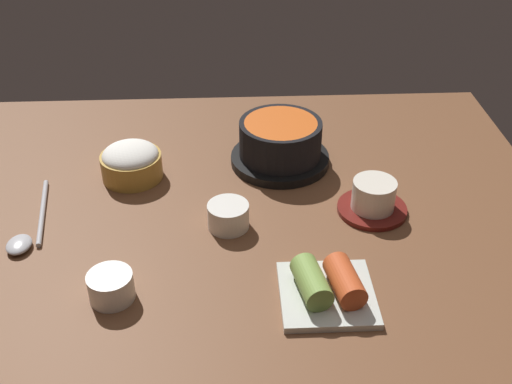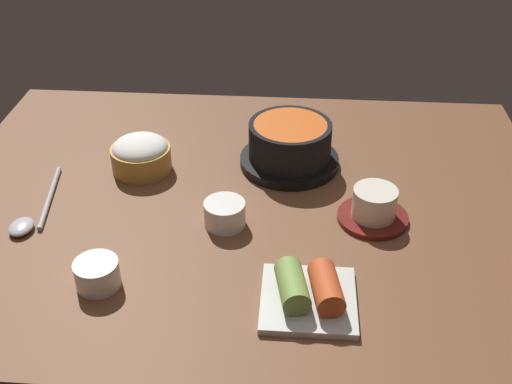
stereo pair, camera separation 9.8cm
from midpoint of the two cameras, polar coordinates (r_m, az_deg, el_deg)
dining_table at (r=101.65cm, az=-3.93°, el=-1.35°), size 100.00×76.00×2.00cm
stone_pot at (r=108.58cm, az=-0.35°, el=4.37°), size 17.23×17.23×7.98cm
rice_bowl at (r=108.22cm, az=-13.84°, el=2.62°), size 10.24×10.24×6.06cm
tea_cup_with_saucer at (r=98.05cm, az=7.83°, el=-0.69°), size 10.92×10.92×5.46cm
banchan_cup_center at (r=94.57cm, az=-5.50°, el=-2.21°), size 6.30×6.30×3.93cm
kimchi_plate at (r=82.58cm, az=3.14°, el=-8.76°), size 12.41×12.41×4.70cm
side_bowl_near at (r=85.68cm, az=-16.30°, el=-8.32°), size 6.00×6.00×3.85cm
spoon at (r=100.93cm, az=-22.71°, el=-3.54°), size 4.92×19.31×1.35cm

